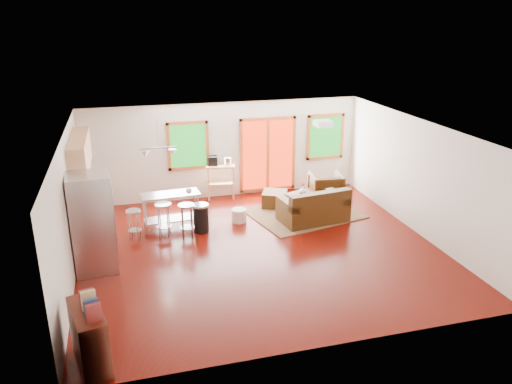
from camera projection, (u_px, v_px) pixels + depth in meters
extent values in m
cube|color=#3B0501|center=(260.00, 249.00, 10.77)|extent=(7.50, 7.00, 0.02)
cube|color=white|center=(260.00, 130.00, 9.89)|extent=(7.50, 7.00, 0.02)
cube|color=silver|center=(225.00, 150.00, 13.52)|extent=(7.50, 0.02, 2.60)
cube|color=silver|center=(68.00, 210.00, 9.40)|extent=(0.02, 7.00, 2.60)
cube|color=silver|center=(420.00, 177.00, 11.26)|extent=(0.02, 7.00, 2.60)
cube|color=silver|center=(326.00, 272.00, 7.14)|extent=(7.50, 0.02, 2.60)
cube|color=#114F14|center=(188.00, 146.00, 13.16)|extent=(0.94, 0.02, 1.14)
cube|color=#A74A22|center=(187.00, 123.00, 12.95)|extent=(1.10, 0.05, 0.08)
cube|color=#A74A22|center=(189.00, 168.00, 13.36)|extent=(1.10, 0.05, 0.08)
cube|color=#A74A22|center=(169.00, 147.00, 13.03)|extent=(0.08, 0.05, 1.30)
cube|color=#A74A22|center=(207.00, 145.00, 13.28)|extent=(0.08, 0.05, 1.30)
cube|color=#A4200B|center=(268.00, 155.00, 13.83)|extent=(1.44, 0.02, 1.94)
cube|color=#A74A22|center=(268.00, 119.00, 13.49)|extent=(1.60, 0.05, 0.08)
cube|color=#A74A22|center=(268.00, 189.00, 14.17)|extent=(1.60, 0.05, 0.08)
cube|color=#A74A22|center=(241.00, 157.00, 13.65)|extent=(0.08, 0.05, 2.10)
cube|color=#A74A22|center=(294.00, 153.00, 14.02)|extent=(0.08, 0.05, 2.10)
cube|color=#A74A22|center=(268.00, 155.00, 13.83)|extent=(0.08, 0.05, 1.94)
cube|color=#114F14|center=(325.00, 137.00, 14.12)|extent=(0.94, 0.02, 1.14)
cube|color=#A74A22|center=(326.00, 115.00, 13.91)|extent=(1.10, 0.05, 0.08)
cube|color=#A74A22|center=(324.00, 158.00, 14.33)|extent=(1.10, 0.05, 0.08)
cube|color=#A74A22|center=(308.00, 138.00, 13.99)|extent=(0.08, 0.05, 1.30)
cube|color=#A74A22|center=(342.00, 136.00, 14.25)|extent=(0.08, 0.05, 1.30)
cube|color=#50663D|center=(304.00, 213.00, 12.64)|extent=(2.98, 2.54, 0.03)
cube|color=#311D09|center=(313.00, 212.00, 12.14)|extent=(1.70, 1.11, 0.45)
cube|color=#311D09|center=(321.00, 201.00, 11.70)|extent=(1.61, 0.43, 0.40)
cube|color=#311D09|center=(288.00, 205.00, 11.79)|extent=(0.33, 0.92, 0.17)
cube|color=#311D09|center=(338.00, 197.00, 12.29)|extent=(0.33, 0.92, 0.17)
cube|color=#311D09|center=(299.00, 203.00, 11.96)|extent=(0.73, 0.67, 0.13)
cube|color=#311D09|center=(325.00, 199.00, 12.22)|extent=(0.73, 0.67, 0.13)
cube|color=#3B130A|center=(308.00, 194.00, 12.83)|extent=(1.24, 0.96, 0.04)
cube|color=#3B130A|center=(300.00, 208.00, 12.47)|extent=(0.08, 0.08, 0.39)
cube|color=#3B130A|center=(327.00, 201.00, 12.95)|extent=(0.08, 0.08, 0.39)
cube|color=#3B130A|center=(288.00, 203.00, 12.85)|extent=(0.08, 0.08, 0.39)
cube|color=#3B130A|center=(316.00, 196.00, 13.32)|extent=(0.08, 0.08, 0.39)
imported|color=#311D09|center=(326.00, 186.00, 13.42)|extent=(0.92, 0.87, 0.84)
cube|color=#311D09|center=(275.00, 199.00, 13.06)|extent=(0.81, 0.81, 0.41)
cylinder|color=silver|center=(239.00, 215.00, 12.12)|extent=(0.42, 0.42, 0.32)
imported|color=silver|center=(303.00, 190.00, 12.84)|extent=(0.26, 0.26, 0.19)
sphere|color=red|center=(303.00, 184.00, 12.82)|extent=(0.10, 0.10, 0.07)
sphere|color=red|center=(303.00, 184.00, 12.74)|extent=(0.10, 0.10, 0.07)
sphere|color=red|center=(302.00, 183.00, 12.80)|extent=(0.10, 0.10, 0.07)
imported|color=maroon|center=(316.00, 190.00, 12.69)|extent=(0.22, 0.06, 0.29)
cube|color=tan|center=(93.00, 217.00, 11.30)|extent=(0.60, 2.20, 0.90)
cube|color=black|center=(91.00, 197.00, 11.15)|extent=(0.64, 2.24, 0.04)
cube|color=tan|center=(80.00, 153.00, 10.77)|extent=(0.36, 2.20, 0.70)
cylinder|color=#B7BABC|center=(89.00, 200.00, 10.65)|extent=(0.12, 0.12, 0.18)
cube|color=black|center=(91.00, 186.00, 11.47)|extent=(0.22, 0.18, 0.20)
cube|color=#B7BABC|center=(93.00, 223.00, 9.59)|extent=(0.84, 0.82, 1.97)
cube|color=gray|center=(113.00, 221.00, 9.71)|extent=(0.07, 0.72, 1.93)
cylinder|color=gray|center=(114.00, 217.00, 9.45)|extent=(0.03, 0.03, 1.31)
cylinder|color=gray|center=(113.00, 208.00, 9.88)|extent=(0.03, 0.03, 1.31)
cube|color=#B7BABC|center=(170.00, 194.00, 11.56)|extent=(1.38, 0.62, 0.04)
cube|color=gray|center=(172.00, 219.00, 11.77)|extent=(1.28, 0.54, 0.03)
cylinder|color=gray|center=(146.00, 218.00, 11.34)|extent=(0.04, 0.04, 0.82)
cylinder|color=gray|center=(199.00, 211.00, 11.71)|extent=(0.04, 0.04, 0.82)
cylinder|color=gray|center=(144.00, 211.00, 11.71)|extent=(0.04, 0.04, 0.82)
cylinder|color=gray|center=(195.00, 205.00, 12.08)|extent=(0.04, 0.04, 0.82)
imported|color=white|center=(189.00, 191.00, 11.26)|extent=(0.13, 0.11, 0.13)
cylinder|color=#B7BABC|center=(133.00, 211.00, 11.02)|extent=(0.42, 0.42, 0.04)
cylinder|color=gray|center=(139.00, 224.00, 11.21)|extent=(0.03, 0.03, 0.65)
cylinder|color=gray|center=(132.00, 224.00, 11.23)|extent=(0.03, 0.03, 0.65)
cylinder|color=gray|center=(129.00, 227.00, 11.06)|extent=(0.03, 0.03, 0.65)
cylinder|color=gray|center=(137.00, 227.00, 11.05)|extent=(0.03, 0.03, 0.65)
cylinder|color=gray|center=(135.00, 230.00, 11.18)|extent=(0.38, 0.38, 0.01)
cylinder|color=#B7BABC|center=(163.00, 205.00, 11.12)|extent=(0.45, 0.45, 0.04)
cylinder|color=gray|center=(169.00, 219.00, 11.35)|extent=(0.03, 0.03, 0.75)
cylinder|color=gray|center=(160.00, 219.00, 11.35)|extent=(0.03, 0.03, 0.75)
cylinder|color=gray|center=(159.00, 223.00, 11.16)|extent=(0.03, 0.03, 0.75)
cylinder|color=gray|center=(168.00, 223.00, 11.16)|extent=(0.03, 0.03, 0.75)
cylinder|color=gray|center=(164.00, 226.00, 11.30)|extent=(0.41, 0.41, 0.02)
cylinder|color=#B7BABC|center=(186.00, 206.00, 11.07)|extent=(0.38, 0.38, 0.04)
cylinder|color=gray|center=(191.00, 220.00, 11.32)|extent=(0.03, 0.03, 0.74)
cylinder|color=gray|center=(182.00, 221.00, 11.27)|extent=(0.03, 0.03, 0.74)
cylinder|color=gray|center=(183.00, 224.00, 11.09)|extent=(0.03, 0.03, 0.74)
cylinder|color=gray|center=(192.00, 223.00, 11.14)|extent=(0.03, 0.03, 0.74)
cylinder|color=gray|center=(187.00, 227.00, 11.25)|extent=(0.34, 0.34, 0.02)
cylinder|color=black|center=(201.00, 219.00, 11.53)|extent=(0.46, 0.46, 0.63)
cylinder|color=#B7BABC|center=(201.00, 205.00, 11.41)|extent=(0.47, 0.47, 0.05)
cube|color=tan|center=(220.00, 166.00, 13.46)|extent=(0.85, 0.62, 0.04)
cube|color=tan|center=(221.00, 182.00, 13.62)|extent=(0.80, 0.58, 0.03)
cube|color=tan|center=(209.00, 184.00, 13.39)|extent=(0.05, 0.05, 0.93)
cube|color=tan|center=(233.00, 183.00, 13.45)|extent=(0.05, 0.05, 0.93)
cube|color=tan|center=(208.00, 180.00, 13.77)|extent=(0.05, 0.05, 0.93)
cube|color=tan|center=(233.00, 179.00, 13.83)|extent=(0.05, 0.05, 0.93)
cube|color=black|center=(213.00, 161.00, 13.39)|extent=(0.28, 0.26, 0.24)
cylinder|color=#B7BABC|center=(228.00, 161.00, 13.43)|extent=(0.21, 0.21, 0.20)
cube|color=#3B130A|center=(89.00, 337.00, 7.09)|extent=(0.61, 1.07, 0.89)
cube|color=maroon|center=(94.00, 313.00, 6.64)|extent=(0.21, 0.10, 0.27)
cube|color=navy|center=(91.00, 307.00, 6.78)|extent=(0.21, 0.10, 0.25)
cube|color=tan|center=(89.00, 300.00, 6.92)|extent=(0.21, 0.10, 0.29)
cube|color=maroon|center=(87.00, 297.00, 7.06)|extent=(0.21, 0.10, 0.22)
cube|color=white|center=(323.00, 124.00, 10.85)|extent=(0.35, 0.35, 0.12)
cylinder|color=gray|center=(158.00, 134.00, 10.88)|extent=(0.02, 0.02, 0.60)
cube|color=gray|center=(159.00, 148.00, 10.98)|extent=(0.80, 0.04, 0.03)
cone|color=#B7BABC|center=(145.00, 154.00, 10.95)|extent=(0.18, 0.18, 0.14)
cone|color=#B7BABC|center=(173.00, 152.00, 11.10)|extent=(0.18, 0.18, 0.14)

